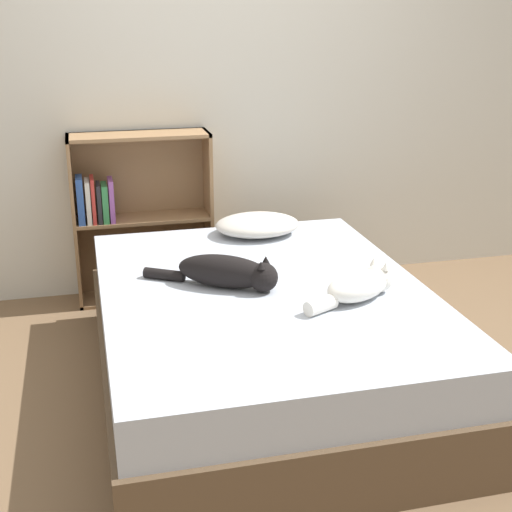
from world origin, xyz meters
name	(u,v)px	position (x,y,z in m)	size (l,w,h in m)	color
ground_plane	(263,385)	(0.00, 0.00, 0.00)	(8.00, 8.00, 0.00)	brown
wall_back	(206,83)	(0.00, 1.39, 1.25)	(8.00, 0.06, 2.50)	silver
bed	(264,338)	(0.00, 0.00, 0.24)	(1.47, 1.95, 0.49)	brown
pillow	(257,225)	(0.16, 0.77, 0.55)	(0.46, 0.36, 0.11)	beige
cat_light	(360,285)	(0.37, -0.22, 0.55)	(0.46, 0.30, 0.15)	white
cat_dark	(229,272)	(-0.15, 0.04, 0.57)	(0.57, 0.40, 0.15)	black
bookshelf	(136,214)	(-0.46, 1.25, 0.52)	(0.81, 0.26, 1.00)	#8E6B47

